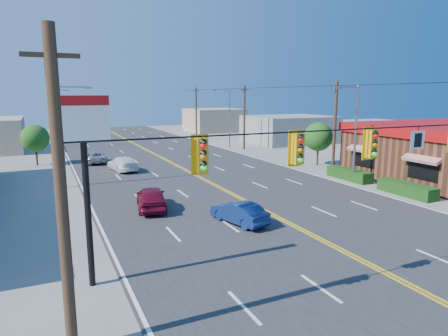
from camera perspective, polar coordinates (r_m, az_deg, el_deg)
name	(u,v)px	position (r m, az deg, el deg)	size (l,w,h in m)	color
ground	(385,274)	(18.12, 22.00, -13.87)	(160.00, 160.00, 0.00)	gray
road	(204,180)	(34.25, -2.91, -1.68)	(20.00, 120.00, 0.06)	#2D2D30
signal_span	(392,156)	(16.69, 22.86, 1.55)	(24.32, 0.34, 9.00)	#47301E
pizza_hut_sign	(84,152)	(15.32, -19.36, 2.17)	(1.90, 0.30, 6.85)	black
streetlight_se	(354,128)	(34.26, 18.06, 5.41)	(2.55, 0.25, 8.00)	gray
streetlight_ne	(228,115)	(54.37, 0.61, 7.62)	(2.55, 0.25, 8.00)	gray
streetlight_sw	(64,130)	(33.27, -21.95, 5.03)	(2.55, 0.25, 8.00)	gray
streetlight_nw	(53,115)	(59.20, -23.27, 7.01)	(2.55, 0.25, 8.00)	gray
utility_pole_near	(335,128)	(38.21, 15.54, 5.55)	(0.28, 0.28, 8.40)	#47301E
utility_pole_mid	(244,118)	(53.22, 2.92, 7.20)	(0.28, 0.28, 8.40)	#47301E
utility_pole_far	(196,112)	(69.66, -4.00, 7.97)	(0.28, 0.28, 8.40)	#47301E
tree_kfc_rear	(318,137)	(42.23, 13.32, 4.36)	(2.94, 2.94, 4.41)	#47301E
tree_west	(35,138)	(45.34, -25.38, 3.85)	(2.80, 2.80, 4.20)	#47301E
bld_east_mid	(289,129)	(61.81, 9.29, 5.49)	(12.00, 10.00, 4.00)	gray
bld_east_far	(214,120)	(79.71, -1.42, 6.86)	(10.00, 10.00, 4.40)	tan
car_magenta	(151,199)	(25.74, -10.34, -4.31)	(1.75, 4.34, 1.48)	maroon
car_blue	(239,214)	(22.64, 2.16, -6.52)	(1.31, 3.76, 1.24)	navy
car_white	(123,164)	(39.22, -14.27, 0.54)	(1.90, 4.68, 1.36)	white
car_silver	(96,158)	(44.51, -17.85, 1.43)	(2.06, 4.46, 1.24)	#BAB9BF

